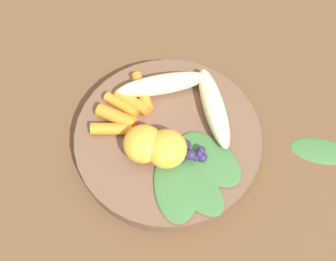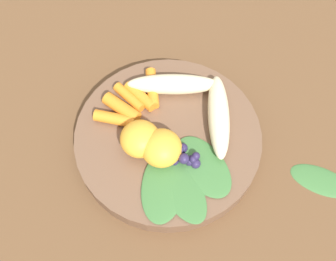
% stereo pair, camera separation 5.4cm
% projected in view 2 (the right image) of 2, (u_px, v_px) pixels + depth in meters
% --- Properties ---
extents(ground_plane, '(2.40, 2.40, 0.00)m').
position_uv_depth(ground_plane, '(168.00, 143.00, 0.57)').
color(ground_plane, brown).
extents(bowl, '(0.26, 0.26, 0.03)m').
position_uv_depth(bowl, '(168.00, 139.00, 0.56)').
color(bowl, brown).
rests_on(bowl, ground_plane).
extents(banana_peeled_left, '(0.05, 0.13, 0.03)m').
position_uv_depth(banana_peeled_left, '(173.00, 84.00, 0.57)').
color(banana_peeled_left, beige).
rests_on(banana_peeled_left, bowl).
extents(banana_peeled_right, '(0.13, 0.05, 0.03)m').
position_uv_depth(banana_peeled_right, '(219.00, 116.00, 0.54)').
color(banana_peeled_right, beige).
rests_on(banana_peeled_right, bowl).
extents(orange_segment_near, '(0.05, 0.05, 0.04)m').
position_uv_depth(orange_segment_near, '(161.00, 148.00, 0.51)').
color(orange_segment_near, '#F4A833').
rests_on(orange_segment_near, bowl).
extents(orange_segment_far, '(0.05, 0.05, 0.04)m').
position_uv_depth(orange_segment_far, '(140.00, 139.00, 0.52)').
color(orange_segment_far, '#F4A833').
rests_on(orange_segment_far, bowl).
extents(carrot_front, '(0.06, 0.02, 0.02)m').
position_uv_depth(carrot_front, '(152.00, 88.00, 0.57)').
color(carrot_front, orange).
rests_on(carrot_front, bowl).
extents(carrot_mid_left, '(0.05, 0.04, 0.02)m').
position_uv_depth(carrot_mid_left, '(140.00, 96.00, 0.57)').
color(carrot_mid_left, orange).
rests_on(carrot_mid_left, bowl).
extents(carrot_mid_right, '(0.05, 0.04, 0.01)m').
position_uv_depth(carrot_mid_right, '(129.00, 97.00, 0.57)').
color(carrot_mid_right, orange).
rests_on(carrot_mid_right, bowl).
extents(carrot_rear, '(0.05, 0.05, 0.02)m').
position_uv_depth(carrot_rear, '(122.00, 108.00, 0.55)').
color(carrot_rear, orange).
rests_on(carrot_rear, bowl).
extents(carrot_small, '(0.04, 0.06, 0.02)m').
position_uv_depth(carrot_small, '(114.00, 119.00, 0.55)').
color(carrot_small, orange).
rests_on(carrot_small, bowl).
extents(blueberry_pile, '(0.04, 0.05, 0.03)m').
position_uv_depth(blueberry_pile, '(183.00, 156.00, 0.52)').
color(blueberry_pile, '#2D234C').
rests_on(blueberry_pile, bowl).
extents(coconut_shred_patch, '(0.04, 0.04, 0.00)m').
position_uv_depth(coconut_shred_patch, '(169.00, 158.00, 0.53)').
color(coconut_shred_patch, white).
rests_on(coconut_shred_patch, bowl).
extents(kale_leaf_left, '(0.12, 0.09, 0.01)m').
position_uv_depth(kale_leaf_left, '(164.00, 184.00, 0.51)').
color(kale_leaf_left, '#3D7038').
rests_on(kale_leaf_left, bowl).
extents(kale_leaf_right, '(0.12, 0.08, 0.01)m').
position_uv_depth(kale_leaf_right, '(183.00, 185.00, 0.51)').
color(kale_leaf_right, '#3D7038').
rests_on(kale_leaf_right, bowl).
extents(kale_leaf_rear, '(0.11, 0.09, 0.01)m').
position_uv_depth(kale_leaf_rear, '(203.00, 166.00, 0.52)').
color(kale_leaf_rear, '#3D7038').
rests_on(kale_leaf_rear, bowl).
extents(kale_leaf_stray, '(0.08, 0.09, 0.01)m').
position_uv_depth(kale_leaf_stray, '(321.00, 180.00, 0.54)').
color(kale_leaf_stray, '#3D7038').
rests_on(kale_leaf_stray, ground_plane).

